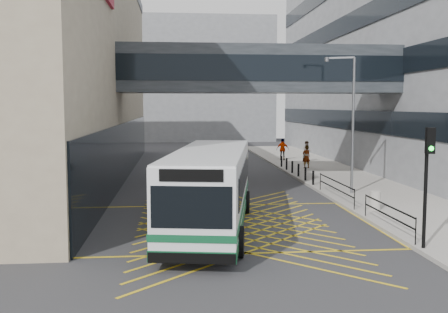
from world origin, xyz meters
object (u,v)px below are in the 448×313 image
object	(u,v)px
litter_bin	(375,200)
street_lamp	(350,116)
pedestrian_b	(307,151)
bus	(211,187)
pedestrian_c	(283,149)
car_white	(176,188)
traffic_light	(428,170)
car_silver	(205,163)
car_dark	(208,171)
pedestrian_a	(306,157)

from	to	relation	value
litter_bin	street_lamp	bearing A→B (deg)	86.04
street_lamp	pedestrian_b	xyz separation A→B (m)	(1.84, 16.82, -3.50)
pedestrian_b	bus	bearing A→B (deg)	-145.19
street_lamp	pedestrian_b	distance (m)	17.28
litter_bin	pedestrian_c	size ratio (longest dim) A/B	0.46
bus	car_white	distance (m)	6.79
traffic_light	street_lamp	size ratio (longest dim) A/B	0.55
street_lamp	litter_bin	world-z (taller)	street_lamp
bus	car_silver	xyz separation A→B (m)	(0.84, 19.70, -1.16)
car_dark	pedestrian_a	xyz separation A→B (m)	(8.31, 5.69, 0.33)
traffic_light	pedestrian_c	distance (m)	30.46
traffic_light	litter_bin	bearing A→B (deg)	85.38
car_dark	litter_bin	distance (m)	13.50
traffic_light	pedestrian_c	size ratio (longest dim) A/B	2.17
car_silver	street_lamp	distance (m)	14.87
traffic_light	litter_bin	distance (m)	7.36
car_dark	pedestrian_a	size ratio (longest dim) A/B	2.58
car_white	traffic_light	size ratio (longest dim) A/B	1.07
pedestrian_b	pedestrian_c	xyz separation A→B (m)	(-1.87, 1.70, 0.06)
pedestrian_a	pedestrian_b	world-z (taller)	pedestrian_b
bus	litter_bin	size ratio (longest dim) A/B	13.61
traffic_light	pedestrian_b	distance (m)	28.91
car_dark	traffic_light	xyz separation A→B (m)	(6.51, -18.22, 2.20)
traffic_light	pedestrian_b	bearing A→B (deg)	86.60
car_dark	pedestrian_b	size ratio (longest dim) A/B	2.54
traffic_light	pedestrian_a	bearing A→B (deg)	88.41
car_silver	pedestrian_a	world-z (taller)	pedestrian_a
pedestrian_c	pedestrian_b	bearing A→B (deg)	153.78
car_silver	litter_bin	xyz separation A→B (m)	(7.27, -17.09, -0.03)
bus	pedestrian_a	size ratio (longest dim) A/B	6.78
bus	street_lamp	xyz separation A→B (m)	(8.45, 7.56, 2.78)
litter_bin	car_silver	bearing A→B (deg)	113.06
car_dark	car_silver	xyz separation A→B (m)	(0.12, 5.80, -0.10)
bus	pedestrian_a	distance (m)	21.59
street_lamp	car_dark	bearing A→B (deg)	164.37
car_white	pedestrian_c	distance (m)	21.91
car_white	pedestrian_c	xyz separation A→B (m)	(9.91, 19.54, 0.42)
car_white	pedestrian_c	world-z (taller)	pedestrian_c
street_lamp	pedestrian_a	bearing A→B (deg)	111.04
pedestrian_a	car_dark	bearing A→B (deg)	19.89
bus	pedestrian_a	world-z (taller)	bus
street_lamp	pedestrian_c	size ratio (longest dim) A/B	3.95
car_white	car_dark	bearing A→B (deg)	-85.94
car_white	traffic_light	bearing A→B (deg)	149.46
bus	pedestrian_c	bearing A→B (deg)	81.64
car_dark	street_lamp	distance (m)	10.73
pedestrian_b	pedestrian_c	distance (m)	2.53
litter_bin	car_dark	bearing A→B (deg)	123.23
car_silver	pedestrian_b	xyz separation A→B (m)	(9.45, 4.68, 0.44)
litter_bin	pedestrian_c	world-z (taller)	pedestrian_c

